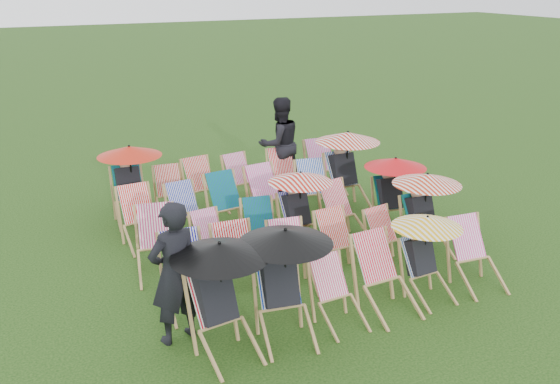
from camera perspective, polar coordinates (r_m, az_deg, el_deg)
name	(u,v)px	position (r m, az deg, el deg)	size (l,w,h in m)	color
ground	(284,252)	(10.17, 0.32, -5.48)	(100.00, 100.00, 0.00)	black
deckchair_0	(222,298)	(7.34, -5.32, -9.65)	(1.16, 1.24, 1.37)	#A5824D
deckchair_1	(284,283)	(7.62, 0.38, -8.33)	(1.17, 1.24, 1.38)	#A5824D
deckchair_2	(338,295)	(8.05, 5.36, -9.32)	(0.59, 0.80, 0.83)	#A5824D
deckchair_3	(387,277)	(8.39, 9.71, -7.64)	(0.71, 0.95, 1.00)	#A5824D
deckchair_4	(427,256)	(8.81, 13.28, -5.75)	(0.97, 1.03, 1.15)	#A5824D
deckchair_5	(477,255)	(9.36, 17.55, -5.54)	(0.70, 0.92, 0.95)	#A5824D
deckchair_6	(188,275)	(8.42, -8.43, -7.53)	(0.70, 0.95, 0.99)	#A5824D
deckchair_7	(239,264)	(8.65, -3.73, -6.61)	(0.71, 0.94, 0.97)	#A5824D
deckchair_8	(292,258)	(8.90, 1.11, -6.04)	(0.72, 0.91, 0.91)	#A5824D
deckchair_9	(342,245)	(9.36, 5.73, -4.81)	(0.65, 0.87, 0.91)	#A5824D
deckchair_10	(390,239)	(9.73, 10.06, -4.27)	(0.67, 0.85, 0.84)	#A5824D
deckchair_11	(426,213)	(10.16, 13.25, -1.85)	(1.09, 1.14, 1.29)	#A5824D
deckchair_12	(158,244)	(9.41, -11.13, -4.69)	(0.82, 1.02, 0.99)	#A5824D
deckchair_13	(214,241)	(9.61, -6.08, -4.47)	(0.62, 0.80, 0.81)	#A5824D
deckchair_14	(262,231)	(9.83, -1.63, -3.57)	(0.71, 0.89, 0.88)	#A5824D
deckchair_15	(301,209)	(10.12, 1.93, -1.57)	(1.05, 1.11, 1.25)	#A5824D
deckchair_16	(345,213)	(10.50, 5.99, -1.94)	(0.78, 0.97, 0.95)	#A5824D
deckchair_17	(394,193)	(10.98, 10.37, -0.10)	(1.07, 1.14, 1.27)	#A5824D
deckchair_18	(141,218)	(10.48, -12.56, -2.36)	(0.68, 0.91, 0.95)	#A5824D
deckchair_19	(189,213)	(10.65, -8.37, -1.88)	(0.68, 0.88, 0.90)	#A5824D
deckchair_20	(231,205)	(10.76, -4.52, -1.22)	(0.76, 0.99, 1.00)	#A5824D
deckchair_21	(270,196)	(11.16, -0.91, -0.40)	(0.76, 0.98, 1.00)	#A5824D
deckchair_22	(316,191)	(11.49, 3.34, 0.14)	(0.79, 1.00, 0.99)	#A5824D
deckchair_23	(348,169)	(11.91, 6.21, 2.13)	(1.22, 1.27, 1.45)	#A5824D
deckchair_24	(130,183)	(11.52, -13.54, 0.85)	(1.15, 1.20, 1.36)	#A5824D
deckchair_25	(171,192)	(11.72, -9.95, -0.03)	(0.67, 0.86, 0.87)	#A5824D
deckchair_26	(205,186)	(11.83, -6.88, 0.52)	(0.74, 0.96, 0.96)	#A5824D
deckchair_27	(244,180)	(12.18, -3.29, 1.09)	(0.74, 0.93, 0.92)	#A5824D
deckchair_28	(285,175)	(12.43, 0.43, 1.54)	(0.76, 0.95, 0.93)	#A5824D
deckchair_29	(325,167)	(12.84, 4.15, 2.27)	(0.74, 0.98, 1.02)	#A5824D
person_left	(174,273)	(7.58, -9.65, -7.31)	(0.66, 0.43, 1.81)	black
person_rear	(280,144)	(12.82, -0.03, 4.42)	(0.94, 0.73, 1.93)	black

